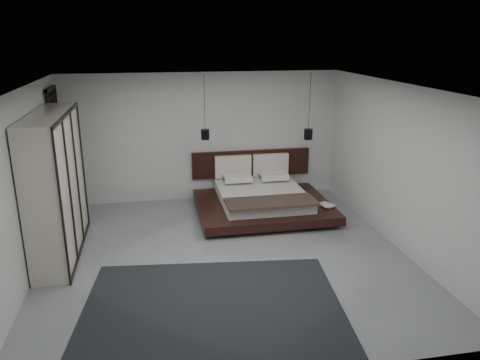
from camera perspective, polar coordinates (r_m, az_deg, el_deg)
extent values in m
plane|color=gray|center=(7.96, -1.78, -9.22)|extent=(6.00, 6.00, 0.00)
plane|color=white|center=(7.16, -1.99, 11.23)|extent=(6.00, 6.00, 0.00)
plane|color=silver|center=(10.32, -4.50, 5.24)|extent=(6.00, 0.00, 6.00)
plane|color=silver|center=(4.71, 3.94, -10.07)|extent=(6.00, 0.00, 6.00)
plane|color=silver|center=(7.60, -24.82, -0.82)|extent=(0.00, 6.00, 6.00)
plane|color=silver|center=(8.42, 18.72, 1.55)|extent=(0.00, 6.00, 6.00)
cube|color=black|center=(9.93, -21.30, 3.00)|extent=(0.05, 0.90, 2.60)
cube|color=black|center=(9.71, 2.84, -3.92)|extent=(2.11, 1.73, 0.08)
cube|color=black|center=(9.67, 2.86, -3.23)|extent=(2.69, 2.21, 0.17)
cube|color=silver|center=(9.72, 2.70, -1.92)|extent=(1.73, 1.92, 0.21)
cube|color=black|center=(8.99, 3.82, -2.69)|extent=(1.75, 0.67, 0.05)
cube|color=white|center=(10.27, -0.43, 0.16)|extent=(0.60, 0.38, 0.12)
cube|color=white|center=(10.44, 3.93, 0.40)|extent=(0.60, 0.38, 0.12)
cube|color=white|center=(10.13, -0.30, 0.26)|extent=(0.60, 0.38, 0.12)
cube|color=white|center=(10.30, 4.12, 0.51)|extent=(0.60, 0.38, 0.12)
cube|color=black|center=(10.60, 1.37, 2.06)|extent=(2.69, 0.08, 0.60)
cube|color=silver|center=(10.45, -0.84, 1.65)|extent=(0.82, 0.10, 0.50)
cube|color=silver|center=(10.63, 3.75, 1.89)|extent=(0.82, 0.10, 0.50)
imported|color=#99724C|center=(9.52, 10.04, -3.18)|extent=(0.36, 0.39, 0.03)
imported|color=#99724C|center=(9.48, 10.00, -3.11)|extent=(0.21, 0.27, 0.02)
cylinder|color=black|center=(9.51, -4.36, 9.41)|extent=(0.01, 0.01, 1.10)
cylinder|color=black|center=(9.62, -4.27, 5.57)|extent=(0.17, 0.17, 0.21)
cylinder|color=#FFE0B2|center=(9.64, -4.25, 5.05)|extent=(0.13, 0.13, 0.01)
cylinder|color=black|center=(10.01, 8.49, 9.45)|extent=(0.01, 0.01, 1.17)
cylinder|color=black|center=(10.13, 8.32, 5.55)|extent=(0.18, 0.18, 0.22)
cylinder|color=#FFE0B2|center=(10.15, 8.29, 5.02)|extent=(0.14, 0.14, 0.01)
cube|color=beige|center=(8.23, -21.55, -0.64)|extent=(0.55, 2.38, 2.38)
cube|color=black|center=(7.92, -20.44, 7.46)|extent=(0.03, 2.38, 0.06)
cube|color=black|center=(8.59, -18.80, -7.91)|extent=(0.03, 2.38, 0.06)
cube|color=black|center=(7.07, -20.91, -3.46)|extent=(0.03, 0.05, 2.38)
cube|color=black|center=(7.81, -19.99, -1.42)|extent=(0.03, 0.05, 2.38)
cube|color=black|center=(8.56, -19.22, 0.27)|extent=(0.03, 0.05, 2.38)
cube|color=black|center=(9.31, -18.58, 1.68)|extent=(0.03, 0.05, 2.38)
cube|color=black|center=(6.64, -3.33, -15.05)|extent=(3.77, 2.89, 0.02)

